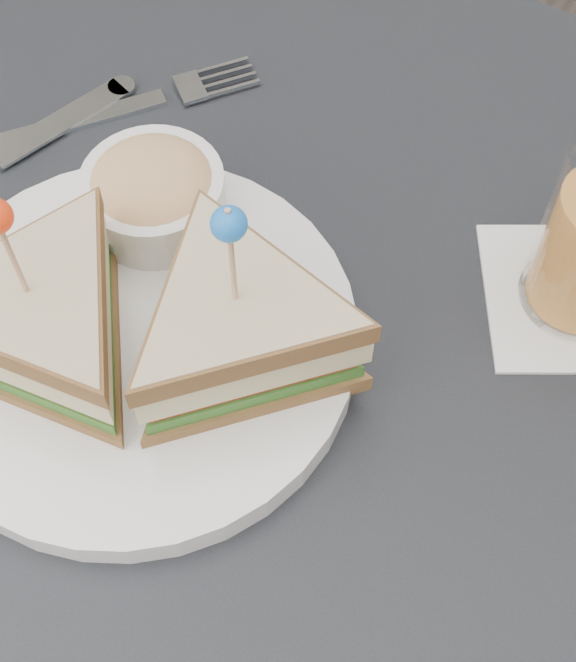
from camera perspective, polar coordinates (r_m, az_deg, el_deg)
The scene contains 5 objects.
ground_plane at distance 1.26m, azimuth -0.66°, elevation -19.30°, with size 3.50×3.50×0.00m, color #3F3833.
table at distance 0.62m, azimuth -1.28°, elevation -6.28°, with size 0.80×0.80×0.75m.
plate_meal at distance 0.53m, azimuth -9.19°, elevation 0.99°, with size 0.34×0.34×0.16m.
cutlery_fork at distance 0.69m, azimuth -9.25°, elevation 13.72°, with size 0.13×0.18×0.01m.
cutlery_knife at distance 0.68m, azimuth -17.04°, elevation 10.36°, with size 0.07×0.20×0.01m.
Camera 1 is at (0.15, -0.21, 1.24)m, focal length 50.00 mm.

